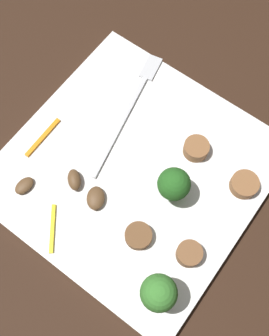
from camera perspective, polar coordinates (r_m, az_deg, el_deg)
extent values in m
plane|color=black|center=(0.49, 0.00, -0.55)|extent=(1.40, 1.40, 0.00)
cube|color=white|center=(0.48, 0.00, -0.28)|extent=(0.28, 0.28, 0.01)
cube|color=silver|center=(0.50, -1.97, 5.84)|extent=(0.14, 0.04, 0.00)
cube|color=silver|center=(0.54, 2.22, 13.55)|extent=(0.04, 0.02, 0.00)
cylinder|color=#408630|center=(0.43, 3.17, -16.96)|extent=(0.01, 0.01, 0.03)
sphere|color=#387A2D|center=(0.41, 3.35, -16.69)|extent=(0.04, 0.04, 0.04)
cylinder|color=#296420|center=(0.46, 5.32, -2.90)|extent=(0.01, 0.01, 0.02)
sphere|color=#235B1E|center=(0.44, 5.55, -2.03)|extent=(0.04, 0.04, 0.04)
cylinder|color=brown|center=(0.45, 7.49, -11.54)|extent=(0.04, 0.04, 0.01)
cylinder|color=brown|center=(0.48, 8.43, 2.66)|extent=(0.04, 0.04, 0.02)
cylinder|color=brown|center=(0.45, 0.54, -9.27)|extent=(0.04, 0.04, 0.01)
cylinder|color=brown|center=(0.48, 14.79, -2.18)|extent=(0.04, 0.04, 0.01)
ellipsoid|color=brown|center=(0.48, -14.85, -2.35)|extent=(0.03, 0.02, 0.01)
ellipsoid|color=brown|center=(0.46, -5.34, -4.12)|extent=(0.03, 0.03, 0.01)
ellipsoid|color=brown|center=(0.47, -8.23, -1.60)|extent=(0.03, 0.03, 0.01)
cube|color=yellow|center=(0.46, -11.16, -8.12)|extent=(0.05, 0.04, 0.00)
cube|color=orange|center=(0.50, -12.44, 4.12)|extent=(0.06, 0.01, 0.00)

